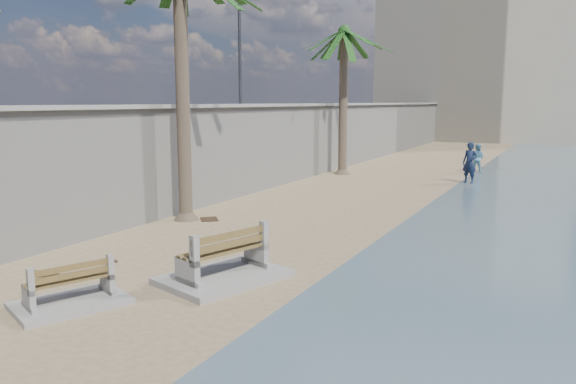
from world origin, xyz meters
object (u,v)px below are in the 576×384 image
(person_a, at_px, (470,160))
(person_b, at_px, (477,157))
(palm_back, at_px, (344,33))
(bench_far, at_px, (224,259))
(bench_near, at_px, (70,287))

(person_a, relative_size, person_b, 1.29)
(palm_back, bearing_deg, person_a, -4.05)
(palm_back, bearing_deg, person_b, 32.61)
(palm_back, relative_size, person_a, 3.72)
(bench_far, height_order, person_a, person_a)
(bench_near, xyz_separation_m, bench_far, (1.68, 2.53, 0.11))
(person_b, bearing_deg, bench_near, 92.08)
(person_a, bearing_deg, bench_near, -82.91)
(person_b, bearing_deg, bench_far, 95.51)
(bench_near, distance_m, bench_far, 3.04)
(palm_back, distance_m, person_b, 9.51)
(person_a, height_order, person_b, person_a)
(bench_near, bearing_deg, palm_back, 97.12)
(bench_near, bearing_deg, person_a, 78.69)
(palm_back, bearing_deg, bench_far, -76.54)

